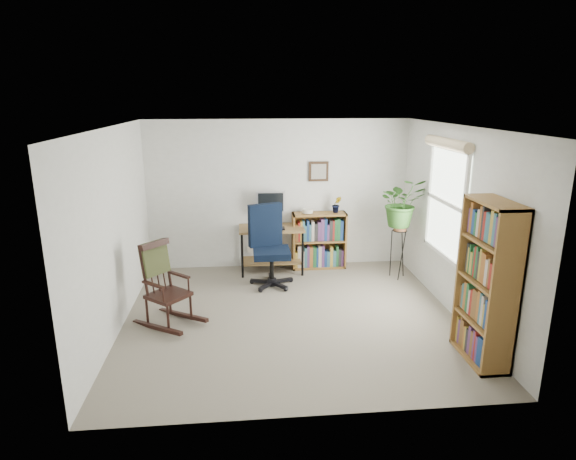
{
  "coord_description": "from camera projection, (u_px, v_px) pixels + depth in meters",
  "views": [
    {
      "loc": [
        -0.58,
        -5.63,
        2.74
      ],
      "look_at": [
        0.0,
        0.4,
        1.05
      ],
      "focal_mm": 30.0,
      "sensor_mm": 36.0,
      "label": 1
    }
  ],
  "objects": [
    {
      "name": "wall_front",
      "position": [
        316.0,
        290.0,
        3.94
      ],
      "size": [
        4.2,
        0.0,
        2.4
      ],
      "primitive_type": "cube",
      "color": "silver",
      "rests_on": "ground"
    },
    {
      "name": "desk",
      "position": [
        272.0,
        250.0,
        7.7
      ],
      "size": [
        1.02,
        0.56,
        0.74
      ],
      "primitive_type": null,
      "color": "olive",
      "rests_on": "floor"
    },
    {
      "name": "spider_plant",
      "position": [
        403.0,
        179.0,
        7.12
      ],
      "size": [
        1.69,
        1.88,
        1.46
      ],
      "primitive_type": "imported",
      "color": "#2C5C20",
      "rests_on": "plant_stand"
    },
    {
      "name": "tall_bookshelf",
      "position": [
        487.0,
        283.0,
        4.98
      ],
      "size": [
        0.33,
        0.76,
        1.74
      ],
      "primitive_type": null,
      "color": "olive",
      "rests_on": "floor"
    },
    {
      "name": "floor",
      "position": [
        291.0,
        317.0,
        6.18
      ],
      "size": [
        4.2,
        4.0,
        0.0
      ],
      "primitive_type": "cube",
      "color": "gray",
      "rests_on": "ground"
    },
    {
      "name": "potted_plant_small",
      "position": [
        337.0,
        209.0,
        7.76
      ],
      "size": [
        0.13,
        0.24,
        0.11
      ],
      "primitive_type": "imported",
      "color": "#2C5C20",
      "rests_on": "low_bookshelf"
    },
    {
      "name": "ceiling",
      "position": [
        291.0,
        127.0,
        5.54
      ],
      "size": [
        4.2,
        4.0,
        0.0
      ],
      "primitive_type": "cube",
      "color": "silver",
      "rests_on": "ground"
    },
    {
      "name": "framed_picture",
      "position": [
        319.0,
        172.0,
        7.71
      ],
      "size": [
        0.32,
        0.04,
        0.32
      ],
      "primitive_type": null,
      "color": "black",
      "rests_on": "wall_back"
    },
    {
      "name": "monitor",
      "position": [
        271.0,
        208.0,
        7.66
      ],
      "size": [
        0.46,
        0.16,
        0.56
      ],
      "primitive_type": null,
      "color": "silver",
      "rests_on": "desk"
    },
    {
      "name": "window",
      "position": [
        445.0,
        202.0,
        6.29
      ],
      "size": [
        0.12,
        1.2,
        1.5
      ],
      "primitive_type": null,
      "color": "white",
      "rests_on": "wall_right"
    },
    {
      "name": "wall_right",
      "position": [
        457.0,
        223.0,
        6.06
      ],
      "size": [
        0.0,
        4.0,
        2.4
      ],
      "primitive_type": "cube",
      "color": "silver",
      "rests_on": "ground"
    },
    {
      "name": "plant_stand",
      "position": [
        399.0,
        250.0,
        7.42
      ],
      "size": [
        0.28,
        0.28,
        0.89
      ],
      "primitive_type": null,
      "rotation": [
        0.0,
        0.0,
        0.14
      ],
      "color": "black",
      "rests_on": "floor"
    },
    {
      "name": "wall_left",
      "position": [
        114.0,
        231.0,
        5.67
      ],
      "size": [
        0.0,
        4.0,
        2.4
      ],
      "primitive_type": "cube",
      "color": "silver",
      "rests_on": "ground"
    },
    {
      "name": "keyboard",
      "position": [
        272.0,
        229.0,
        7.49
      ],
      "size": [
        0.4,
        0.15,
        0.02
      ],
      "primitive_type": "cube",
      "color": "black",
      "rests_on": "desk"
    },
    {
      "name": "rocking_chair",
      "position": [
        168.0,
        284.0,
        5.85
      ],
      "size": [
        1.05,
        1.01,
        1.06
      ],
      "primitive_type": null,
      "rotation": [
        0.0,
        0.0,
        0.86
      ],
      "color": "black",
      "rests_on": "floor"
    },
    {
      "name": "wall_back",
      "position": [
        278.0,
        195.0,
        7.78
      ],
      "size": [
        4.2,
        0.0,
        2.4
      ],
      "primitive_type": "cube",
      "color": "silver",
      "rests_on": "ground"
    },
    {
      "name": "low_bookshelf",
      "position": [
        319.0,
        240.0,
        7.87
      ],
      "size": [
        0.87,
        0.29,
        0.92
      ],
      "primitive_type": null,
      "color": "olive",
      "rests_on": "floor"
    },
    {
      "name": "office_chair",
      "position": [
        272.0,
        246.0,
        7.06
      ],
      "size": [
        0.85,
        0.85,
        1.22
      ],
      "primitive_type": null,
      "rotation": [
        0.0,
        0.0,
        0.33
      ],
      "color": "black",
      "rests_on": "floor"
    }
  ]
}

